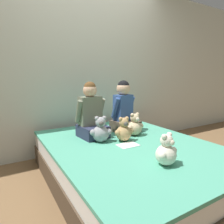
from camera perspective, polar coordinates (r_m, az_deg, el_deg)
name	(u,v)px	position (r m, az deg, el deg)	size (l,w,h in m)	color
ground_plane	(130,181)	(2.28, 5.02, -18.94)	(14.00, 14.00, 0.00)	brown
wall_behind_bed	(84,66)	(3.01, -7.88, 12.84)	(8.00, 0.06, 2.50)	beige
bed	(130,163)	(2.18, 5.11, -14.24)	(1.57, 2.04, 0.41)	#473828
child_on_left	(91,114)	(2.30, -5.96, -0.66)	(0.36, 0.35, 0.63)	#282D47
child_on_right	(124,110)	(2.52, 3.46, 0.69)	(0.33, 0.34, 0.64)	brown
teddy_bear_held_by_left_child	(101,131)	(2.13, -3.24, -5.47)	(0.23, 0.18, 0.28)	#939399
teddy_bear_held_by_right_child	(135,126)	(2.38, 6.52, -3.97)	(0.23, 0.17, 0.27)	#D1B78E
teddy_bear_between_children	(124,131)	(2.17, 3.39, -5.40)	(0.22, 0.17, 0.27)	tan
teddy_bear_at_foot_of_bed	(166,152)	(1.65, 15.24, -10.88)	(0.21, 0.16, 0.26)	silver
sign_card	(128,145)	(2.07, 4.59, -9.39)	(0.21, 0.15, 0.00)	white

